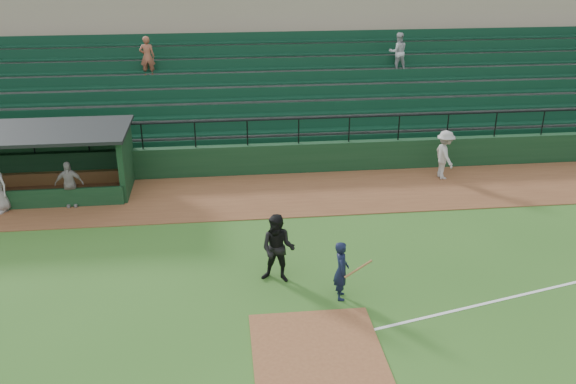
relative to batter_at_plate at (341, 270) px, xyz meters
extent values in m
plane|color=#2F5E1E|center=(-0.96, -1.09, -0.82)|extent=(90.00, 90.00, 0.00)
cube|color=brown|center=(-0.96, 6.91, -0.80)|extent=(40.00, 4.00, 0.03)
cube|color=brown|center=(-0.96, -2.09, -0.80)|extent=(3.00, 3.00, 0.03)
cube|color=black|center=(-0.96, 9.11, -0.22)|extent=(36.00, 0.35, 1.20)
cylinder|color=black|center=(-0.96, 9.11, 1.38)|extent=(36.00, 0.06, 0.06)
cube|color=slate|center=(-0.96, 14.01, 0.98)|extent=(36.00, 9.00, 3.60)
cube|color=#0E3421|center=(-0.96, 13.51, 1.43)|extent=(34.56, 8.00, 4.05)
cube|color=gray|center=(-0.96, 20.51, 2.38)|extent=(38.00, 3.00, 6.40)
cube|color=slate|center=(-0.96, 18.51, 2.88)|extent=(36.00, 2.00, 0.20)
imported|color=#BBBBBB|center=(5.47, 14.81, 2.78)|extent=(0.88, 0.68, 1.80)
imported|color=#9C5239|center=(-6.14, 14.81, 2.81)|extent=(0.67, 0.44, 1.85)
cube|color=black|center=(-10.71, 9.31, 0.33)|extent=(8.50, 0.20, 2.30)
cube|color=black|center=(-6.46, 8.01, 0.33)|extent=(0.20, 2.60, 2.30)
cube|color=olive|center=(-10.71, 8.91, -0.57)|extent=(7.65, 0.40, 0.50)
imported|color=black|center=(0.00, 0.00, 0.00)|extent=(0.44, 0.62, 1.63)
cylinder|color=olive|center=(0.40, -0.20, 0.13)|extent=(0.79, 0.34, 0.35)
imported|color=black|center=(-1.56, 1.02, 0.17)|extent=(1.15, 1.01, 1.98)
imported|color=#A29E98|center=(5.52, 7.78, 0.16)|extent=(0.80, 1.28, 1.90)
imported|color=gray|center=(-8.25, 6.68, 0.04)|extent=(0.98, 0.44, 1.65)
camera|label=1|loc=(-2.91, -13.58, 8.18)|focal=38.33mm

